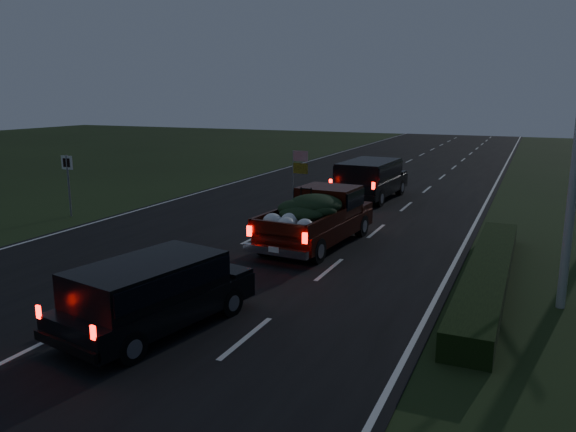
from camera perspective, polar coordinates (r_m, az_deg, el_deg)
The scene contains 7 objects.
ground at distance 15.50m, azimuth -11.72°, elevation -6.32°, with size 120.00×120.00×0.00m, color black.
road_asphalt at distance 15.50m, azimuth -11.72°, elevation -6.29°, with size 14.00×120.00×0.02m, color black.
hedge_row at distance 15.58m, azimuth 19.66°, elevation -5.54°, with size 1.00×10.00×0.60m, color black.
route_sign at distance 24.30m, azimuth -21.45°, elevation 3.80°, with size 0.55×0.08×2.50m.
pickup_truck at distance 18.38m, azimuth 3.00°, elevation 0.17°, with size 2.37×5.37×2.75m.
lead_suv at distance 26.67m, azimuth 8.31°, elevation 4.06°, with size 2.41×5.31×1.50m.
rear_suv at distance 12.04m, azimuth -13.68°, elevation -7.14°, with size 2.59×4.59×1.25m.
Camera 1 is at (8.70, -11.87, 4.86)m, focal length 35.00 mm.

